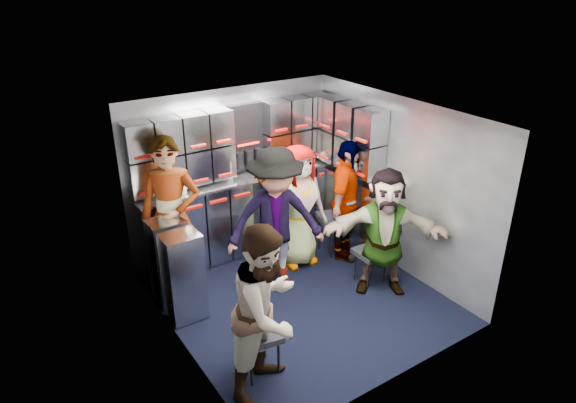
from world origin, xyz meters
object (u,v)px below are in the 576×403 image
jump_seat_near_right (371,254)px  attendant_arc_a (267,310)px  jump_seat_near_left (258,336)px  jump_seat_mid_right (335,220)px  attendant_arc_b (276,221)px  attendant_arc_c (298,206)px  attendant_arc_d (345,201)px  attendant_standing (171,217)px  jump_seat_center (289,230)px  attendant_arc_e (384,232)px  jump_seat_mid_left (268,251)px

jump_seat_near_right → attendant_arc_a: size_ratio=0.26×
jump_seat_near_left → jump_seat_mid_right: 2.39m
attendant_arc_b → attendant_arc_c: (0.51, 0.32, -0.08)m
attendant_arc_a → attendant_arc_c: (1.40, 1.59, -0.02)m
attendant_arc_b → attendant_arc_d: bearing=23.8°
attendant_standing → jump_seat_center: bearing=28.4°
attendant_arc_c → attendant_arc_d: bearing=-18.9°
attendant_standing → attendant_arc_a: bearing=-54.8°
attendant_arc_e → jump_seat_near_left: bearing=-131.8°
jump_seat_mid_right → attendant_arc_e: bearing=-96.2°
jump_seat_near_left → jump_seat_center: jump_seat_near_left is taller
jump_seat_near_left → jump_seat_mid_left: jump_seat_near_left is taller
jump_seat_near_right → attendant_arc_b: attendant_arc_b is taller
jump_seat_mid_left → jump_seat_mid_right: bearing=5.3°
jump_seat_mid_left → attendant_arc_e: attendant_arc_e is taller
attendant_arc_b → attendant_arc_e: size_ratio=1.15×
jump_seat_near_left → attendant_standing: 1.77m
attendant_arc_b → attendant_arc_e: attendant_arc_b is taller
jump_seat_near_left → jump_seat_near_right: bearing=16.8°
jump_seat_mid_right → attendant_arc_a: bearing=-141.7°
jump_seat_near_left → attendant_arc_d: size_ratio=0.29×
attendant_arc_d → attendant_arc_b: bearing=148.2°
attendant_arc_b → attendant_standing: bearing=166.3°
jump_seat_mid_left → attendant_arc_e: 1.36m
jump_seat_center → attendant_standing: 1.58m
jump_seat_mid_left → jump_seat_mid_right: (1.08, 0.10, 0.06)m
jump_seat_center → attendant_arc_d: size_ratio=0.27×
attendant_arc_a → attendant_arc_d: (1.96, 1.36, -0.02)m
attendant_arc_a → attendant_arc_c: attendant_arc_a is taller
attendant_arc_b → jump_seat_mid_right: bearing=33.1°
jump_seat_mid_left → attendant_standing: bearing=156.0°
jump_seat_mid_right → attendant_arc_c: 0.65m
jump_seat_center → jump_seat_near_right: size_ratio=0.99×
attendant_arc_a → attendant_arc_c: 2.11m
jump_seat_mid_left → attendant_standing: attendant_standing is taller
jump_seat_near_right → attendant_arc_e: (0.00, -0.18, 0.37)m
attendant_arc_a → jump_seat_center: bearing=22.8°
jump_seat_mid_left → jump_seat_near_left: bearing=-124.9°
attendant_arc_b → attendant_arc_d: (1.08, 0.10, -0.08)m
attendant_arc_e → attendant_arc_d: bearing=119.1°
jump_seat_mid_left → jump_seat_center: (0.51, 0.32, -0.01)m
jump_seat_center → attendant_arc_e: bearing=-69.3°
jump_seat_mid_left → attendant_standing: 1.18m
jump_seat_near_left → attendant_arc_e: size_ratio=0.31×
jump_seat_near_left → attendant_arc_a: size_ratio=0.29×
attendant_arc_e → attendant_arc_b: bearing=-179.4°
jump_seat_near_left → attendant_arc_d: 2.32m
jump_seat_center → jump_seat_near_right: bearing=-66.0°
jump_seat_mid_right → attendant_arc_a: 2.52m
jump_seat_near_left → jump_seat_mid_right: jump_seat_mid_right is taller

